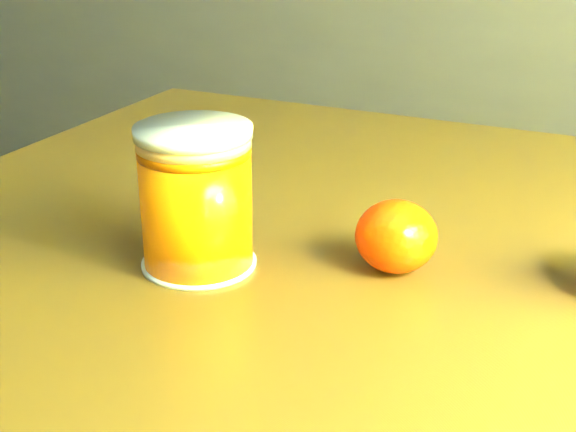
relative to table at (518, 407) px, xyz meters
The scene contains 4 objects.
kitchen_counter 1.54m from the table, 126.12° to the left, with size 3.15×0.60×0.90m, color #55555B.
table is the anchor object (origin of this frame).
juice_glass 0.28m from the table, 153.96° to the right, with size 0.08×0.08×0.10m.
orange_front 0.16m from the table, 160.41° to the right, with size 0.06×0.06×0.05m, color #F24004.
Camera 1 is at (1.03, -0.29, 1.07)m, focal length 50.00 mm.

